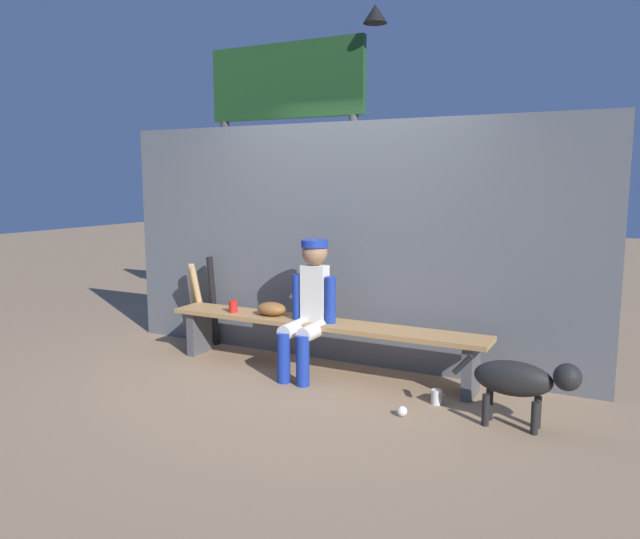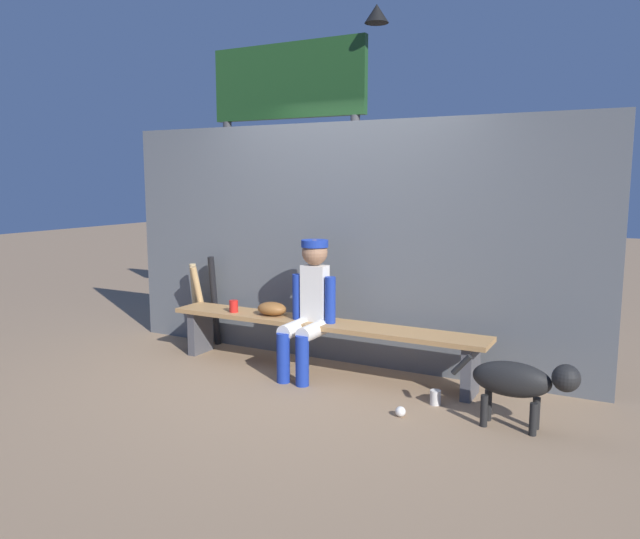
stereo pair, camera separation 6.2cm
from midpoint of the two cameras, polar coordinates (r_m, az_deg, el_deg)
ground_plane at (r=5.43m, az=0.33°, el=-9.49°), size 30.00×30.00×0.00m
chainlink_fence at (r=5.54m, az=2.19°, el=2.33°), size 4.62×0.03×2.17m
dugout_bench at (r=5.33m, az=0.33°, el=-5.76°), size 2.92×0.36×0.46m
player_seated at (r=5.20m, az=-0.73°, el=-3.11°), size 0.41×0.55×1.16m
baseball_glove at (r=5.54m, az=-4.15°, el=-3.65°), size 0.28×0.20×0.12m
bat_aluminum_black at (r=6.27m, az=-9.48°, el=-2.89°), size 0.08×0.15×0.91m
bat_wood_tan at (r=6.29m, az=-10.67°, el=-3.30°), size 0.10×0.26×0.82m
bat_wood_natural at (r=6.38m, az=-11.20°, el=-3.11°), size 0.07×0.13×0.83m
baseball at (r=4.50m, az=7.87°, el=-12.91°), size 0.07×0.07×0.07m
cup_on_ground at (r=4.76m, az=11.03°, el=-11.56°), size 0.08×0.08×0.11m
cup_on_bench at (r=5.71m, az=-7.70°, el=-3.40°), size 0.08×0.08×0.11m
scoreboard at (r=6.96m, az=-2.32°, el=14.03°), size 2.15×0.27×3.37m
dog at (r=4.37m, az=18.46°, el=-9.78°), size 0.84×0.20×0.49m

